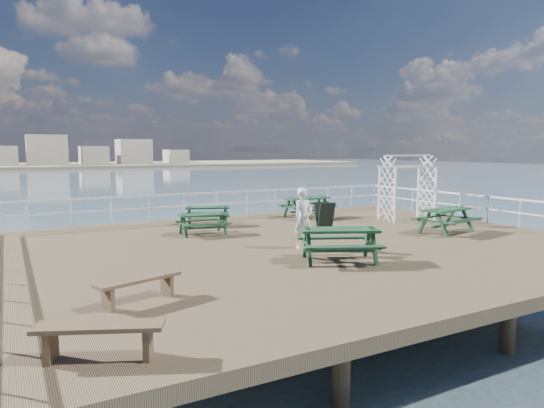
{
  "coord_description": "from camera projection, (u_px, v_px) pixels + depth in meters",
  "views": [
    {
      "loc": [
        -7.94,
        -12.65,
        2.92
      ],
      "look_at": [
        -0.18,
        1.49,
        1.1
      ],
      "focal_mm": 32.0,
      "sensor_mm": 36.0,
      "label": 1
    }
  ],
  "objects": [
    {
      "name": "person",
      "position": [
        303.0,
        218.0,
        14.3
      ],
      "size": [
        0.7,
        0.5,
        1.8
      ],
      "primitive_type": "imported",
      "rotation": [
        0.0,
        0.0,
        0.11
      ],
      "color": "white",
      "rests_on": "ground"
    },
    {
      "name": "picnic_table_d",
      "position": [
        339.0,
        238.0,
        12.65
      ],
      "size": [
        2.52,
        2.32,
        0.98
      ],
      "rotation": [
        0.0,
        0.0,
        -0.43
      ],
      "color": "#13351D",
      "rests_on": "ground"
    },
    {
      "name": "picnic_table_b",
      "position": [
        207.0,
        212.0,
        18.75
      ],
      "size": [
        2.02,
        1.82,
        0.81
      ],
      "rotation": [
        0.0,
        0.0,
        -0.35
      ],
      "color": "#13351D",
      "rests_on": "ground"
    },
    {
      "name": "railing",
      "position": [
        260.0,
        207.0,
        17.25
      ],
      "size": [
        17.77,
        13.76,
        1.1
      ],
      "color": "silver",
      "rests_on": "ground"
    },
    {
      "name": "picnic_table_c",
      "position": [
        307.0,
        203.0,
        20.89
      ],
      "size": [
        2.15,
        1.79,
        0.98
      ],
      "rotation": [
        0.0,
        0.0,
        0.09
      ],
      "color": "#13351D",
      "rests_on": "ground"
    },
    {
      "name": "sea_backdrop",
      "position": [
        87.0,
        161.0,
        137.97
      ],
      "size": [
        300.0,
        300.0,
        9.2
      ],
      "color": "#435D70",
      "rests_on": "ground"
    },
    {
      "name": "flat_bench_near",
      "position": [
        139.0,
        284.0,
        9.26
      ],
      "size": [
        1.73,
        0.88,
        0.49
      ],
      "rotation": [
        0.0,
        0.0,
        0.3
      ],
      "color": "brown",
      "rests_on": "ground"
    },
    {
      "name": "ground",
      "position": [
        300.0,
        248.0,
        15.16
      ],
      "size": [
        18.0,
        14.0,
        0.3
      ],
      "primitive_type": "cube",
      "color": "brown",
      "rests_on": "ground"
    },
    {
      "name": "flat_bench_far",
      "position": [
        99.0,
        333.0,
        6.73
      ],
      "size": [
        1.78,
        1.11,
        0.51
      ],
      "rotation": [
        0.0,
        0.0,
        -0.42
      ],
      "color": "brown",
      "rests_on": "ground"
    },
    {
      "name": "trellis_arbor",
      "position": [
        407.0,
        191.0,
        19.99
      ],
      "size": [
        2.3,
        1.41,
        2.71
      ],
      "rotation": [
        0.0,
        0.0,
        -0.12
      ],
      "color": "silver",
      "rests_on": "ground"
    },
    {
      "name": "picnic_table_e",
      "position": [
        447.0,
        215.0,
        17.01
      ],
      "size": [
        2.29,
        1.98,
        0.98
      ],
      "rotation": [
        0.0,
        0.0,
        0.2
      ],
      "color": "#13351D",
      "rests_on": "ground"
    },
    {
      "name": "picnic_table_a",
      "position": [
        203.0,
        219.0,
        16.68
      ],
      "size": [
        1.78,
        1.48,
        0.81
      ],
      "rotation": [
        0.0,
        0.0,
        -0.09
      ],
      "color": "#13351D",
      "rests_on": "ground"
    },
    {
      "name": "sandwich_board",
      "position": [
        325.0,
        216.0,
        17.52
      ],
      "size": [
        0.64,
        0.48,
        1.04
      ],
      "rotation": [
        0.0,
        0.0,
        -0.02
      ],
      "color": "black",
      "rests_on": "ground"
    }
  ]
}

